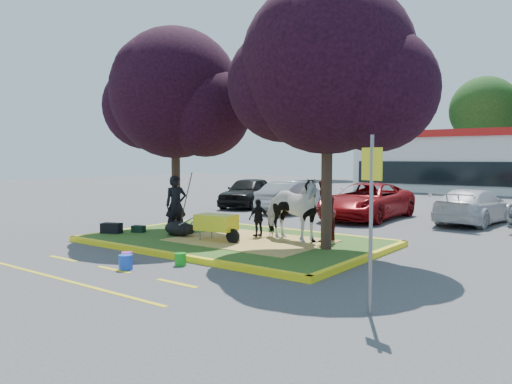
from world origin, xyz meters
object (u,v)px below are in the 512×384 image
Objects in this scene: calf at (179,229)px; wheelbarrow at (217,223)px; car_silver at (294,196)px; bucket_green at (180,259)px; sign_post at (371,203)px; car_black at (248,192)px; bucket_blue at (126,262)px; bucket_pink at (127,258)px; handler at (176,205)px; cow at (290,209)px.

wheelbarrow reaches higher than calf.
car_silver reaches higher than wheelbarrow.
sign_post is at bearing -8.19° from bucket_green.
sign_post is (7.48, -3.07, 1.41)m from calf.
wheelbarrow is 9.30m from car_silver.
sign_post reaches higher than calf.
bucket_green is at bearing -74.58° from car_black.
bucket_pink is at bearing 138.55° from bucket_blue.
bucket_green is 1.29m from bucket_pink.
handler is 10.05m from car_black.
handler is at bearing 155.40° from calf.
cow reaches higher than bucket_green.
bucket_pink is (-0.16, -2.97, -0.53)m from wheelbarrow.
car_black is (-6.43, 12.65, 0.58)m from bucket_blue.
wheelbarrow is at bearing 170.10° from sign_post.
car_black is (-6.13, 9.28, 0.08)m from wheelbarrow.
car_silver is (3.06, -0.49, -0.04)m from car_black.
car_silver is at bearing 109.90° from bucket_green.
sign_post is 17.31m from car_black.
car_silver is (-4.70, 7.55, -0.34)m from cow.
wheelbarrow is 3.43m from bucket_blue.
cow is at bearing 27.79° from calf.
bucket_blue is (-0.67, -1.03, 0.02)m from bucket_green.
car_black reaches higher than calf.
handler is at bearing 97.65° from car_silver.
bucket_blue is 0.08× the size of car_black.
calf is at bearing 119.17° from cow.
bucket_green is at bearing 177.31° from cow.
car_silver reaches higher than bucket_pink.
car_black is at bearing 115.83° from wheelbarrow.
wheelbarrow is 6.80m from sign_post.
sign_post is 6.35m from bucket_pink.
handler is 0.63× the size of sign_post.
bucket_pink is (-1.80, -4.20, -0.91)m from cow.
cow is 3.75m from bucket_green.
calf is 0.52× the size of wheelbarrow.
wheelbarrow reaches higher than bucket_blue.
bucket_blue is (-1.34, -4.61, -0.88)m from cow.
sign_post is 0.66× the size of car_silver.
sign_post is at bearing -83.99° from handler.
bucket_pink is 13.63m from car_black.
bucket_pink is (1.35, -2.98, -0.23)m from calf.
bucket_blue reaches higher than bucket_pink.
car_silver reaches higher than bucket_blue.
sign_post reaches higher than cow.
bucket_blue is at bearing -41.45° from bucket_pink.
cow is 6.15m from sign_post.
car_silver is at bearing 144.57° from sign_post.
calf is 0.76m from handler.
bucket_blue is (0.30, -3.38, -0.50)m from wheelbarrow.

